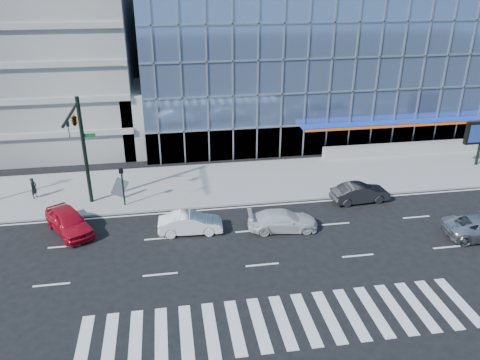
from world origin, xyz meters
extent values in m
plane|color=black|center=(0.00, 0.00, 0.00)|extent=(160.00, 160.00, 0.00)
cube|color=gray|center=(0.00, 8.00, 0.07)|extent=(120.00, 8.00, 0.15)
cube|color=#687FAD|center=(14.00, 26.00, 7.50)|extent=(42.00, 26.00, 15.00)
cube|color=gray|center=(-20.00, 26.00, 10.00)|extent=(24.00, 24.00, 20.00)
cube|color=gray|center=(-6.00, 18.00, 3.00)|extent=(6.00, 8.00, 6.00)
cube|color=gray|center=(24.00, 11.60, 0.65)|extent=(30.00, 0.80, 1.00)
cylinder|color=black|center=(-11.00, 6.00, 4.15)|extent=(0.28, 0.28, 8.00)
cylinder|color=black|center=(-11.00, 3.20, 7.75)|extent=(0.18, 5.60, 0.18)
imported|color=black|center=(-11.00, 1.80, 7.15)|extent=(0.18, 0.22, 1.10)
imported|color=black|center=(-11.00, 4.00, 7.15)|extent=(0.48, 2.24, 0.90)
cube|color=#0C591E|center=(-10.55, 6.00, 5.35)|extent=(0.90, 0.05, 0.25)
cylinder|color=black|center=(-8.50, 5.00, 1.65)|extent=(0.12, 0.12, 3.00)
cube|color=black|center=(-8.50, 4.85, 2.95)|extent=(0.30, 0.25, 0.35)
cylinder|color=black|center=(22.00, 8.00, 1.15)|extent=(0.24, 0.24, 2.00)
imported|color=silver|center=(2.20, -0.12, 0.68)|extent=(4.83, 2.29, 1.36)
imported|color=white|center=(-3.95, 0.48, 0.70)|extent=(4.30, 1.68, 1.39)
imported|color=black|center=(8.96, 3.00, 0.72)|extent=(4.48, 1.85, 1.44)
imported|color=#B60E21|center=(-11.92, 1.84, 0.81)|extent=(4.03, 5.05, 1.61)
imported|color=black|center=(-15.32, 7.35, 0.96)|extent=(0.58, 0.70, 1.62)
cube|color=#A4A4A4|center=(-8.89, 6.20, 1.06)|extent=(1.38, 1.28, 1.82)
camera|label=1|loc=(-5.08, -26.77, 15.99)|focal=35.00mm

